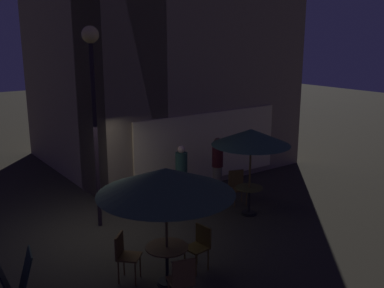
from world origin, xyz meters
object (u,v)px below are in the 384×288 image
(menu_sandwich_board, at_px, (14,277))
(cafe_table_0, at_px, (249,195))
(patron_standing_0, at_px, (181,174))
(cafe_chair_0, at_px, (237,184))
(patio_umbrella_0, at_px, (251,137))
(cafe_chair_2, at_px, (124,252))
(cafe_table_1, at_px, (167,256))
(cafe_chair_1, at_px, (200,243))
(street_lamp_near_corner, at_px, (93,80))
(cafe_chair_3, at_px, (182,278))
(patio_umbrella_1, at_px, (166,181))
(patron_standing_1, at_px, (217,167))

(menu_sandwich_board, relative_size, cafe_table_0, 1.16)
(cafe_table_0, height_order, patron_standing_0, patron_standing_0)
(cafe_chair_0, bearing_deg, cafe_table_0, -0.00)
(patio_umbrella_0, bearing_deg, cafe_chair_2, -166.52)
(cafe_table_1, xyz_separation_m, cafe_chair_1, (0.84, 0.10, -0.03))
(street_lamp_near_corner, bearing_deg, cafe_chair_3, -94.46)
(patio_umbrella_1, distance_m, patron_standing_1, 5.05)
(cafe_chair_3, bearing_deg, patron_standing_0, -19.25)
(cafe_chair_1, height_order, cafe_chair_2, cafe_chair_2)
(patio_umbrella_1, height_order, cafe_chair_3, patio_umbrella_1)
(cafe_table_1, distance_m, cafe_chair_3, 0.85)
(patio_umbrella_0, height_order, patio_umbrella_1, patio_umbrella_0)
(cafe_chair_3, bearing_deg, street_lamp_near_corner, 10.73)
(menu_sandwich_board, height_order, patron_standing_1, patron_standing_1)
(menu_sandwich_board, height_order, cafe_chair_2, cafe_chair_2)
(street_lamp_near_corner, height_order, cafe_table_1, street_lamp_near_corner)
(cafe_chair_2, bearing_deg, menu_sandwich_board, -150.78)
(cafe_chair_1, height_order, cafe_chair_3, cafe_chair_3)
(menu_sandwich_board, relative_size, patio_umbrella_1, 0.35)
(cafe_table_1, distance_m, patron_standing_1, 4.92)
(cafe_chair_0, relative_size, patron_standing_0, 0.56)
(street_lamp_near_corner, height_order, patron_standing_0, street_lamp_near_corner)
(cafe_chair_0, relative_size, cafe_chair_2, 0.99)
(cafe_chair_2, height_order, patron_standing_1, patron_standing_1)
(street_lamp_near_corner, xyz_separation_m, patron_standing_0, (2.52, 0.10, -2.77))
(patio_umbrella_1, distance_m, cafe_chair_3, 1.69)
(patio_umbrella_1, xyz_separation_m, cafe_chair_0, (3.85, 2.37, -1.49))
(patio_umbrella_1, xyz_separation_m, patron_standing_1, (3.77, 3.15, -1.15))
(menu_sandwich_board, xyz_separation_m, cafe_chair_0, (6.32, 1.24, 0.10))
(cafe_table_0, distance_m, cafe_chair_3, 4.49)
(cafe_chair_0, bearing_deg, cafe_table_1, -38.80)
(patio_umbrella_0, relative_size, patron_standing_1, 1.31)
(cafe_chair_1, bearing_deg, cafe_chair_2, -25.71)
(street_lamp_near_corner, relative_size, cafe_chair_3, 4.95)
(patio_umbrella_0, bearing_deg, cafe_table_0, 0.00)
(street_lamp_near_corner, distance_m, patio_umbrella_1, 3.58)
(patio_umbrella_1, xyz_separation_m, cafe_chair_2, (-0.58, 0.59, -1.47))
(cafe_chair_3, bearing_deg, cafe_chair_0, -36.72)
(menu_sandwich_board, distance_m, patron_standing_0, 5.54)
(patron_standing_1, bearing_deg, street_lamp_near_corner, -93.72)
(patron_standing_1, bearing_deg, patio_umbrella_0, -9.95)
(cafe_chair_2, bearing_deg, street_lamp_near_corner, 120.91)
(cafe_chair_2, height_order, patron_standing_0, patron_standing_0)
(cafe_table_0, xyz_separation_m, cafe_chair_1, (-2.73, -1.49, 0.01))
(cafe_table_1, relative_size, cafe_chair_3, 0.82)
(menu_sandwich_board, distance_m, patron_standing_1, 6.57)
(patio_umbrella_0, relative_size, cafe_chair_2, 2.44)
(patio_umbrella_1, relative_size, patron_standing_0, 1.52)
(street_lamp_near_corner, height_order, cafe_chair_1, street_lamp_near_corner)
(patio_umbrella_1, distance_m, cafe_chair_1, 1.71)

